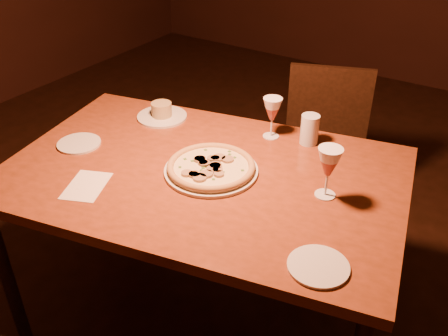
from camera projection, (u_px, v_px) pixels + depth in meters
The scene contains 11 objects.
floor at pixel (214, 322), 2.39m from camera, with size 7.00×7.00×0.00m, color #331811.
dining_table at pixel (203, 186), 2.01m from camera, with size 1.73×1.30×0.84m.
chair_far at pixel (324, 146), 2.76m from camera, with size 0.58×0.58×0.94m.
pizza_plate at pixel (211, 167), 1.95m from camera, with size 0.37×0.37×0.04m.
ramekin_saucer at pixel (162, 113), 2.36m from camera, with size 0.24×0.24×0.07m.
wine_glass_far at pixel (272, 118), 2.16m from camera, with size 0.08×0.08×0.18m, color #A14643, non-canonical shape.
wine_glass_right at pixel (328, 173), 1.78m from camera, with size 0.09×0.09×0.20m, color #A14643, non-canonical shape.
water_tumbler at pixel (310, 129), 2.13m from camera, with size 0.08×0.08×0.13m, color silver.
side_plate_left at pixel (79, 143), 2.15m from camera, with size 0.19×0.19×0.01m, color silver.
side_plate_near at pixel (318, 266), 1.51m from camera, with size 0.19×0.19×0.01m, color silver.
menu_card at pixel (87, 186), 1.88m from camera, with size 0.14×0.20×0.00m, color white.
Camera 1 is at (0.93, -1.33, 1.90)m, focal length 40.00 mm.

